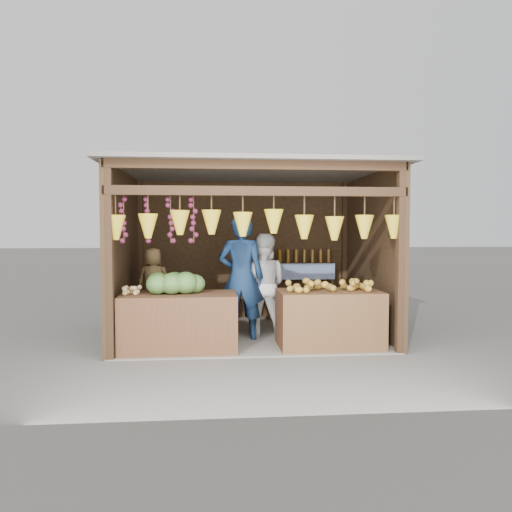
% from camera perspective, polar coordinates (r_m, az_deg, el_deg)
% --- Properties ---
extents(ground, '(80.00, 80.00, 0.00)m').
position_cam_1_polar(ground, '(8.18, -0.66, -8.94)').
color(ground, '#514F49').
rests_on(ground, ground).
extents(stall_structure, '(4.30, 3.30, 2.66)m').
position_cam_1_polar(stall_structure, '(7.96, -0.89, 2.81)').
color(stall_structure, slate).
rests_on(stall_structure, ground).
extents(back_shelf, '(1.25, 0.32, 1.32)m').
position_cam_1_polar(back_shelf, '(9.45, 5.10, -1.98)').
color(back_shelf, '#382314').
rests_on(back_shelf, ground).
extents(counter_left, '(1.60, 0.85, 0.81)m').
position_cam_1_polar(counter_left, '(7.10, -8.76, -7.49)').
color(counter_left, '#472917').
rests_on(counter_left, ground).
extents(counter_right, '(1.45, 0.85, 0.82)m').
position_cam_1_polar(counter_right, '(7.29, 8.34, -7.16)').
color(counter_right, '#4E2C1A').
rests_on(counter_right, ground).
extents(stool, '(0.34, 0.34, 0.32)m').
position_cam_1_polar(stool, '(8.24, -11.56, -7.79)').
color(stool, black).
rests_on(stool, ground).
extents(man_standing, '(0.76, 0.55, 1.93)m').
position_cam_1_polar(man_standing, '(7.65, -1.71, -2.47)').
color(man_standing, '#142B4E').
rests_on(man_standing, ground).
extents(woman_standing, '(0.92, 0.79, 1.63)m').
position_cam_1_polar(woman_standing, '(7.96, 0.77, -3.32)').
color(woman_standing, silver).
rests_on(woman_standing, ground).
extents(vendor_seated, '(0.57, 0.41, 1.09)m').
position_cam_1_polar(vendor_seated, '(8.14, -11.62, -2.90)').
color(vendor_seated, brown).
rests_on(vendor_seated, stool).
extents(melon_pile, '(1.00, 0.50, 0.32)m').
position_cam_1_polar(melon_pile, '(7.06, -9.13, -2.94)').
color(melon_pile, '#174D14').
rests_on(melon_pile, counter_left).
extents(tanfruit_pile, '(0.34, 0.40, 0.13)m').
position_cam_1_polar(tanfruit_pile, '(7.04, -13.97, -3.80)').
color(tanfruit_pile, tan).
rests_on(tanfruit_pile, counter_left).
extents(mango_pile, '(1.40, 0.64, 0.22)m').
position_cam_1_polar(mango_pile, '(7.18, 8.38, -3.11)').
color(mango_pile, '#CB571B').
rests_on(mango_pile, counter_right).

